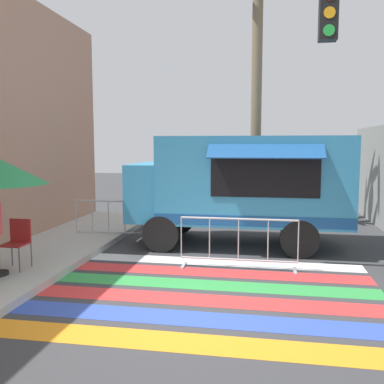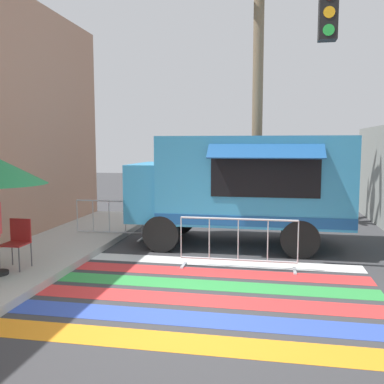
{
  "view_description": "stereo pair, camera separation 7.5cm",
  "coord_description": "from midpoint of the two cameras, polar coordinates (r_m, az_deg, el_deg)",
  "views": [
    {
      "loc": [
        1.2,
        -6.25,
        2.51
      ],
      "look_at": [
        -0.39,
        2.82,
        1.49
      ],
      "focal_mm": 40.0,
      "sensor_mm": 36.0,
      "label": 1
    },
    {
      "loc": [
        1.27,
        -6.24,
        2.51
      ],
      "look_at": [
        -0.39,
        2.82,
        1.49
      ],
      "focal_mm": 40.0,
      "sensor_mm": 36.0,
      "label": 2
    }
  ],
  "objects": [
    {
      "name": "food_truck",
      "position": [
        10.7,
        6.34,
        1.31
      ],
      "size": [
        5.28,
        2.8,
        2.7
      ],
      "color": "#338CBF",
      "rests_on": "ground_plane"
    },
    {
      "name": "barricade_side",
      "position": [
        11.6,
        -10.8,
        -3.7
      ],
      "size": [
        1.84,
        0.44,
        1.05
      ],
      "color": "#B7BABF",
      "rests_on": "ground_plane"
    },
    {
      "name": "crosswalk_painted",
      "position": [
        7.53,
        0.34,
        -13.1
      ],
      "size": [
        6.4,
        4.36,
        0.01
      ],
      "color": "orange",
      "rests_on": "ground_plane"
    },
    {
      "name": "folding_chair",
      "position": [
        8.9,
        -22.0,
        -5.77
      ],
      "size": [
        0.43,
        0.43,
        0.94
      ],
      "rotation": [
        0.0,
        0.0,
        -0.07
      ],
      "color": "#4C4C51",
      "rests_on": "sidewalk_left"
    },
    {
      "name": "traffic_signal_pole",
      "position": [
        8.49,
        21.7,
        15.38
      ],
      "size": [
        4.17,
        0.29,
        5.74
      ],
      "color": "#515456",
      "rests_on": "ground_plane"
    },
    {
      "name": "palm_tree",
      "position": [
        13.7,
        8.99,
        19.55
      ],
      "size": [
        2.3,
        2.32,
        7.95
      ],
      "color": "#7A664C",
      "rests_on": "ground_plane"
    },
    {
      "name": "barricade_front",
      "position": [
        8.73,
        6.42,
        -6.84
      ],
      "size": [
        2.38,
        0.44,
        1.05
      ],
      "color": "#B7BABF",
      "rests_on": "ground_plane"
    },
    {
      "name": "ground_plane",
      "position": [
        6.84,
        -0.79,
        -15.17
      ],
      "size": [
        60.0,
        60.0,
        0.0
      ],
      "primitive_type": "plane",
      "color": "#38383A"
    }
  ]
}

